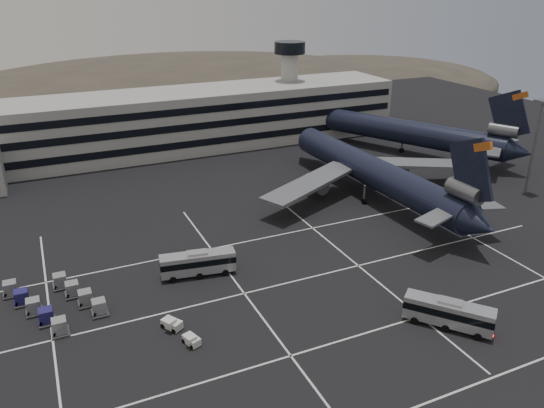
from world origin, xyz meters
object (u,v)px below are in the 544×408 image
at_px(bus_far, 198,262).
at_px(tug_a, 192,340).
at_px(bus_near, 449,312).
at_px(trijet_main, 375,172).
at_px(uld_cluster, 54,301).

height_order(bus_far, tug_a, bus_far).
height_order(bus_near, tug_a, bus_near).
height_order(trijet_main, bus_far, trijet_main).
distance_m(bus_far, uld_cluster, 19.15).
distance_m(trijet_main, bus_far, 41.44).
relative_size(tug_a, uld_cluster, 0.17).
distance_m(tug_a, uld_cluster, 20.08).
height_order(trijet_main, bus_near, trijet_main).
height_order(trijet_main, tug_a, trijet_main).
distance_m(trijet_main, bus_near, 40.92).
bearing_deg(bus_far, trijet_main, -61.32).
distance_m(trijet_main, tug_a, 52.79).
relative_size(trijet_main, tug_a, 23.18).
xyz_separation_m(trijet_main, bus_near, (-15.26, -37.83, -3.22)).
bearing_deg(bus_near, trijet_main, 28.37).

